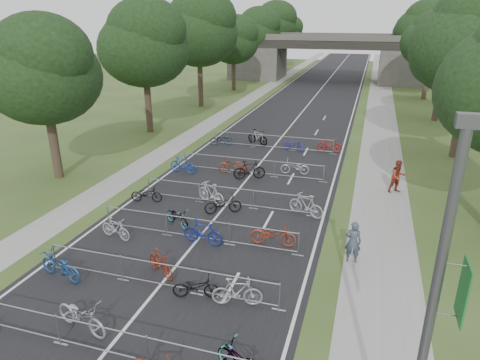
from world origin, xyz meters
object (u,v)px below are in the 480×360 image
object	(u,v)px
lamppost	(429,331)
pedestrian_a	(353,242)
overpass_bridge	(329,58)
pedestrian_b	(398,177)

from	to	relation	value
lamppost	pedestrian_a	bearing A→B (deg)	99.45
overpass_bridge	pedestrian_a	size ratio (longest dim) A/B	17.04
lamppost	pedestrian_b	bearing A→B (deg)	88.40
lamppost	pedestrian_b	distance (m)	17.95
pedestrian_a	pedestrian_b	distance (m)	8.68
lamppost	pedestrian_b	world-z (taller)	lamppost
overpass_bridge	lamppost	size ratio (longest dim) A/B	3.78
lamppost	pedestrian_a	xyz separation A→B (m)	(-1.53, 9.19, -3.37)
overpass_bridge	pedestrian_a	world-z (taller)	overpass_bridge
pedestrian_b	overpass_bridge	bearing A→B (deg)	72.18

